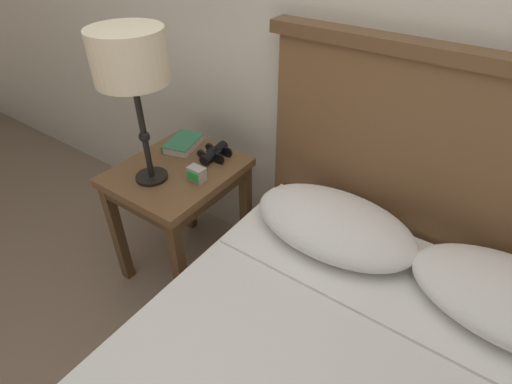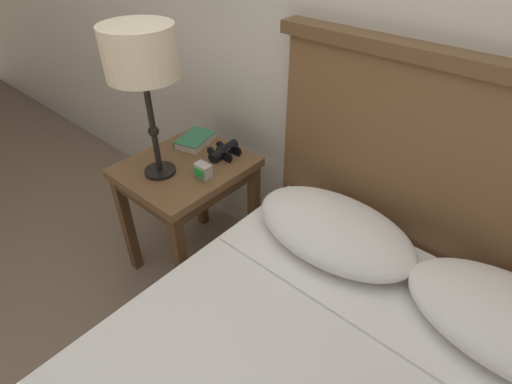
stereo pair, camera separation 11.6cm
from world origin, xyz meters
name	(u,v)px [view 2 (the right image)]	position (x,y,z in m)	size (l,w,h in m)	color
nightstand	(187,181)	(-0.58, 0.67, 0.49)	(0.46, 0.53, 0.58)	brown
table_lamp	(140,56)	(-0.61, 0.56, 1.07)	(0.26, 0.26, 0.59)	black
book_on_nightstand	(195,140)	(-0.69, 0.82, 0.60)	(0.16, 0.21, 0.04)	silver
binoculars_pair	(224,151)	(-0.51, 0.83, 0.61)	(0.14, 0.16, 0.05)	black
alarm_clock	(203,171)	(-0.45, 0.66, 0.61)	(0.07, 0.05, 0.06)	#B7B2A8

